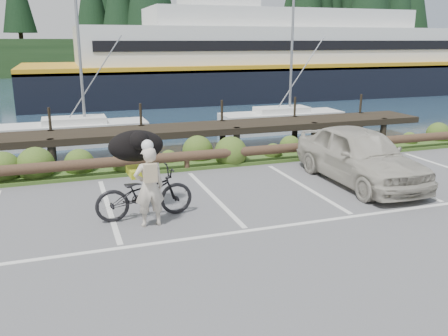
{
  "coord_description": "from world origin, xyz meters",
  "views": [
    {
      "loc": [
        -3.45,
        -8.92,
        3.85
      ],
      "look_at": [
        -0.16,
        0.67,
        1.1
      ],
      "focal_mm": 38.0,
      "sensor_mm": 36.0,
      "label": 1
    }
  ],
  "objects": [
    {
      "name": "bicycle",
      "position": [
        -1.88,
        1.07,
        0.57
      ],
      "size": [
        2.2,
        0.86,
        1.14
      ],
      "primitive_type": "imported",
      "rotation": [
        0.0,
        0.0,
        1.62
      ],
      "color": "black",
      "rests_on": "ground"
    },
    {
      "name": "parked_car",
      "position": [
        4.21,
        1.86,
        0.78
      ],
      "size": [
        1.86,
        4.59,
        1.56
      ],
      "primitive_type": "imported",
      "rotation": [
        0.0,
        0.0,
        -0.0
      ],
      "color": "#B1AB9C",
      "rests_on": "ground"
    },
    {
      "name": "harbor_backdrop",
      "position": [
        0.39,
        78.47,
        -0.0
      ],
      "size": [
        170.0,
        160.0,
        30.0
      ],
      "color": "#1B2F42",
      "rests_on": "ground"
    },
    {
      "name": "log_rail",
      "position": [
        0.0,
        4.6,
        0.0
      ],
      "size": [
        32.0,
        0.3,
        0.6
      ],
      "primitive_type": null,
      "color": "#443021",
      "rests_on": "ground"
    },
    {
      "name": "dog",
      "position": [
        -1.91,
        1.77,
        1.5
      ],
      "size": [
        0.68,
        1.29,
        0.73
      ],
      "primitive_type": "ellipsoid",
      "rotation": [
        0.0,
        0.0,
        1.62
      ],
      "color": "black",
      "rests_on": "bicycle"
    },
    {
      "name": "ground",
      "position": [
        0.0,
        0.0,
        0.0
      ],
      "size": [
        72.0,
        72.0,
        0.0
      ],
      "primitive_type": "plane",
      "color": "#535356"
    },
    {
      "name": "cyclist",
      "position": [
        -1.85,
        0.57,
        0.87
      ],
      "size": [
        0.65,
        0.45,
        1.73
      ],
      "primitive_type": "imported",
      "rotation": [
        0.0,
        0.0,
        3.19
      ],
      "color": "beige",
      "rests_on": "ground"
    },
    {
      "name": "vegetation_strip",
      "position": [
        0.0,
        5.3,
        0.05
      ],
      "size": [
        34.0,
        1.6,
        0.1
      ],
      "primitive_type": "cube",
      "color": "#3D5B21",
      "rests_on": "ground"
    }
  ]
}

